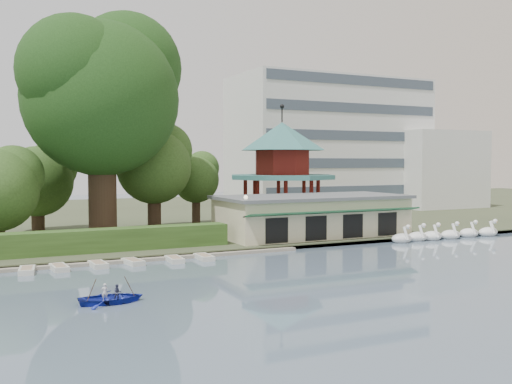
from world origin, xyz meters
TOP-DOWN VIEW (x-y plane):
  - ground_plane at (0.00, 0.00)m, footprint 220.00×220.00m
  - shore at (0.00, 52.00)m, footprint 220.00×70.00m
  - embankment at (0.00, 17.30)m, footprint 220.00×0.60m
  - dock at (-12.00, 17.20)m, footprint 34.00×1.60m
  - boathouse at (10.00, 21.97)m, footprint 18.60×9.39m
  - pavilion at (12.00, 32.00)m, footprint 12.40×12.40m
  - office_building at (32.67, 49.00)m, footprint 38.00×18.00m
  - hedge at (-15.00, 20.50)m, footprint 30.00×2.00m
  - lamp_post at (1.50, 19.00)m, footprint 0.36×0.36m
  - big_tree at (-8.81, 28.23)m, footprint 15.64×14.58m
  - small_trees at (-12.44, 31.55)m, footprint 38.80×17.18m
  - swan_boats at (22.72, 16.57)m, footprint 13.69×2.14m
  - moored_rowboats at (-15.35, 15.81)m, footprint 24.72×2.71m
  - rowboat_with_passengers at (-12.88, 4.91)m, footprint 4.94×3.64m

SIDE VIEW (x-z plane):
  - ground_plane at x=0.00m, z-range 0.00..0.00m
  - dock at x=-12.00m, z-range 0.00..0.24m
  - embankment at x=0.00m, z-range 0.00..0.30m
  - moored_rowboats at x=-15.35m, z-range 0.00..0.36m
  - shore at x=0.00m, z-range 0.00..0.40m
  - swan_boats at x=22.72m, z-range -0.56..1.35m
  - rowboat_with_passengers at x=-12.88m, z-range -0.51..1.50m
  - hedge at x=-15.00m, z-range 0.40..2.20m
  - boathouse at x=10.00m, z-range 0.42..4.32m
  - lamp_post at x=1.50m, z-range 1.20..5.48m
  - small_trees at x=-12.44m, z-range 0.63..11.93m
  - pavilion at x=12.00m, z-range 0.73..14.23m
  - office_building at x=32.67m, z-range -0.27..19.73m
  - big_tree at x=-8.81m, z-range 3.64..25.29m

